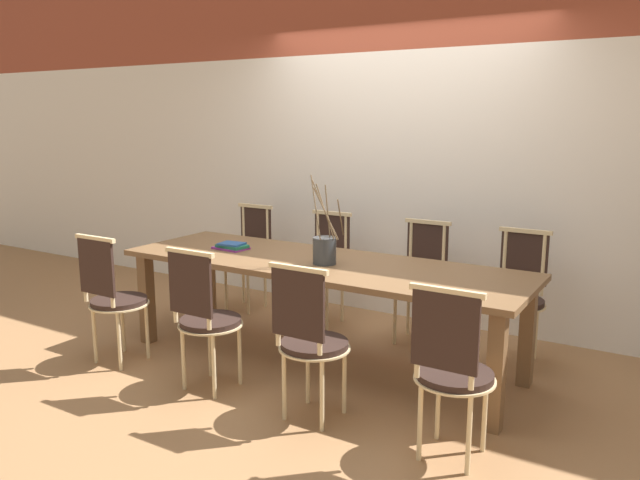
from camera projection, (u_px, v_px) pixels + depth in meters
name	position (u px, v px, depth m)	size (l,w,h in m)	color
ground_plane	(320.00, 361.00, 4.51)	(16.00, 16.00, 0.00)	#9E7047
wall_rear	(400.00, 133.00, 5.29)	(12.00, 0.06, 3.20)	silver
dining_table	(320.00, 273.00, 4.38)	(2.93, 0.92, 0.75)	brown
chair_near_leftend	(113.00, 294.00, 4.38)	(0.42, 0.42, 0.95)	black
chair_near_left	(205.00, 314.00, 3.94)	(0.42, 0.42, 0.95)	black
chair_near_center	(310.00, 336.00, 3.54)	(0.42, 0.42, 0.95)	black
chair_near_right	(452.00, 367.00, 3.11)	(0.42, 0.42, 0.95)	black
chair_far_leftend	(248.00, 253.00, 5.70)	(0.42, 0.42, 0.95)	black
chair_far_left	(325.00, 264.00, 5.28)	(0.42, 0.42, 0.95)	black
chair_far_center	(420.00, 278.00, 4.84)	(0.42, 0.42, 0.95)	black
chair_far_right	(518.00, 291.00, 4.46)	(0.42, 0.42, 0.95)	black
vase_centerpiece	(325.00, 250.00, 4.26)	(0.24, 0.27, 0.61)	#33383D
book_stack	(232.00, 246.00, 4.75)	(0.27, 0.19, 0.05)	#842D8C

